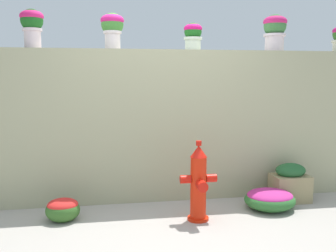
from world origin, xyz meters
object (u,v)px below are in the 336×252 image
object	(u,v)px
flower_bush_right	(63,209)
flower_bush_left	(270,199)
potted_plant_3	(193,35)
fire_hydrant	(199,184)
potted_plant_1	(32,24)
planter_box	(290,183)
potted_plant_2	(112,26)
potted_plant_4	(275,29)

from	to	relation	value
flower_bush_right	flower_bush_left	bearing A→B (deg)	-0.82
potted_plant_3	fire_hydrant	distance (m)	1.91
potted_plant_1	planter_box	xyz separation A→B (m)	(3.08, -0.42, -1.93)
potted_plant_1	fire_hydrant	world-z (taller)	potted_plant_1
potted_plant_2	flower_bush_right	bearing A→B (deg)	-131.31
flower_bush_right	potted_plant_4	bearing A→B (deg)	14.14
flower_bush_right	planter_box	size ratio (longest dim) A/B	0.77
potted_plant_3	flower_bush_left	xyz separation A→B (m)	(0.77, -0.71, -1.95)
potted_plant_1	flower_bush_right	bearing A→B (deg)	-61.34
potted_plant_2	planter_box	bearing A→B (deg)	-11.87
potted_plant_2	planter_box	xyz separation A→B (m)	(2.15, -0.45, -1.92)
flower_bush_right	planter_box	distance (m)	2.74
potted_plant_1	potted_plant_2	distance (m)	0.92
potted_plant_2	flower_bush_right	world-z (taller)	potted_plant_2
potted_plant_3	potted_plant_4	size ratio (longest dim) A/B	0.73
fire_hydrant	flower_bush_left	world-z (taller)	fire_hydrant
potted_plant_1	potted_plant_2	size ratio (longest dim) A/B	1.03
potted_plant_3	potted_plant_4	distance (m)	1.10
potted_plant_3	fire_hydrant	world-z (taller)	potted_plant_3
potted_plant_2	potted_plant_4	size ratio (longest dim) A/B	0.92
fire_hydrant	potted_plant_2	bearing A→B (deg)	134.16
potted_plant_4	flower_bush_left	distance (m)	2.17
flower_bush_left	potted_plant_2	bearing A→B (deg)	158.66
potted_plant_3	flower_bush_left	size ratio (longest dim) A/B	0.58
flower_bush_left	planter_box	xyz separation A→B (m)	(0.38, 0.24, 0.10)
flower_bush_left	potted_plant_1	bearing A→B (deg)	166.31
potted_plant_2	flower_bush_left	world-z (taller)	potted_plant_2
potted_plant_1	potted_plant_4	distance (m)	3.02
potted_plant_3	flower_bush_right	distance (m)	2.59
potted_plant_1	potted_plant_3	size ratio (longest dim) A/B	1.30
potted_plant_1	flower_bush_left	size ratio (longest dim) A/B	0.76
flower_bush_right	potted_plant_3	bearing A→B (deg)	23.17
fire_hydrant	potted_plant_4	bearing A→B (deg)	36.33
potted_plant_4	planter_box	size ratio (longest dim) A/B	1.00
potted_plant_3	flower_bush_right	size ratio (longest dim) A/B	0.95
potted_plant_4	planter_box	bearing A→B (deg)	-82.84
potted_plant_2	fire_hydrant	size ratio (longest dim) A/B	0.50
potted_plant_1	fire_hydrant	size ratio (longest dim) A/B	0.52
flower_bush_left	planter_box	world-z (taller)	planter_box
potted_plant_2	fire_hydrant	xyz separation A→B (m)	(0.87, -0.89, -1.75)
flower_bush_left	potted_plant_4	bearing A→B (deg)	65.85
potted_plant_1	fire_hydrant	bearing A→B (deg)	-25.55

